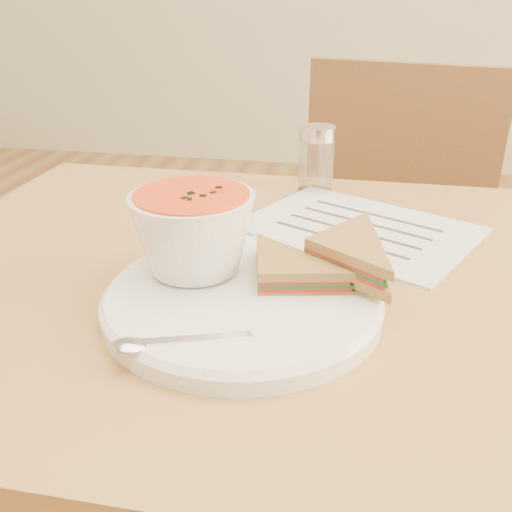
% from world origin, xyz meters
% --- Properties ---
extents(dining_table, '(1.00, 0.70, 0.75)m').
position_xyz_m(dining_table, '(0.00, 0.00, 0.38)').
color(dining_table, '#A37132').
rests_on(dining_table, floor).
extents(chair_far, '(0.49, 0.49, 0.91)m').
position_xyz_m(chair_far, '(0.07, 0.45, 0.45)').
color(chair_far, brown).
rests_on(chair_far, floor).
extents(plate, '(0.31, 0.31, 0.02)m').
position_xyz_m(plate, '(-0.06, -0.10, 0.76)').
color(plate, white).
rests_on(plate, dining_table).
extents(soup_bowl, '(0.14, 0.14, 0.09)m').
position_xyz_m(soup_bowl, '(-0.12, -0.06, 0.81)').
color(soup_bowl, white).
rests_on(soup_bowl, plate).
extents(sandwich_half_a, '(0.12, 0.12, 0.03)m').
position_xyz_m(sandwich_half_a, '(-0.05, -0.11, 0.78)').
color(sandwich_half_a, '#B3813F').
rests_on(sandwich_half_a, plate).
extents(sandwich_half_b, '(0.15, 0.15, 0.03)m').
position_xyz_m(sandwich_half_b, '(-0.01, -0.05, 0.80)').
color(sandwich_half_b, '#B3813F').
rests_on(sandwich_half_b, plate).
extents(spoon, '(0.17, 0.09, 0.01)m').
position_xyz_m(spoon, '(-0.09, -0.19, 0.77)').
color(spoon, silver).
rests_on(spoon, plate).
extents(paper_menu, '(0.35, 0.32, 0.00)m').
position_xyz_m(paper_menu, '(0.04, 0.14, 0.75)').
color(paper_menu, silver).
rests_on(paper_menu, dining_table).
extents(condiment_shaker, '(0.07, 0.07, 0.10)m').
position_xyz_m(condiment_shaker, '(-0.03, 0.28, 0.80)').
color(condiment_shaker, silver).
rests_on(condiment_shaker, dining_table).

